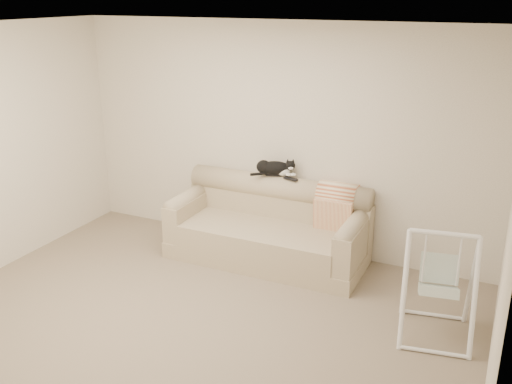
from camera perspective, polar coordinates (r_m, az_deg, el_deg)
ground_plane at (r=5.37m, az=-6.54°, el=-13.13°), size 5.00×5.00×0.00m
room_shell at (r=4.73m, az=-7.24°, el=2.68°), size 5.04×4.04×2.60m
sofa at (r=6.44m, az=1.34°, el=-3.67°), size 2.20×0.93×0.90m
remote_a at (r=6.49m, az=1.79°, el=1.75°), size 0.19×0.10×0.03m
remote_b at (r=6.36m, az=3.48°, el=1.33°), size 0.18×0.09×0.02m
tuxedo_cat at (r=6.44m, az=1.87°, el=2.43°), size 0.49×0.34×0.20m
throw_blanket at (r=6.28m, az=8.12°, el=-0.82°), size 0.43×0.38×0.58m
baby_swing at (r=5.21m, az=17.79°, el=-8.77°), size 0.71×0.74×1.00m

